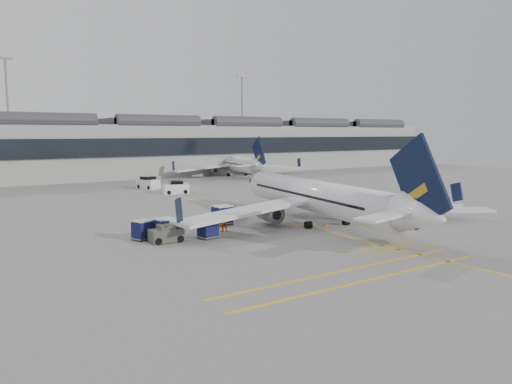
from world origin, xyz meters
TOP-DOWN VIEW (x-y plane):
  - ground at (0.00, 0.00)m, footprint 220.00×220.00m
  - terminal at (0.00, 71.93)m, footprint 200.00×20.45m
  - light_masts at (-1.67, 86.00)m, footprint 113.00×0.60m
  - apron_markings at (10.00, 10.00)m, footprint 0.25×60.00m
  - airliner_main at (12.29, 4.34)m, footprint 31.97×35.22m
  - airliner_far at (36.14, 59.51)m, footprint 29.39×32.40m
  - belt_loader at (5.51, 11.86)m, footprint 4.41×2.04m
  - baggage_cart_a at (3.73, 9.60)m, footprint 2.03×1.73m
  - baggage_cart_b at (-0.69, 4.57)m, footprint 1.84×1.61m
  - baggage_cart_c at (-5.74, 7.35)m, footprint 2.03×1.85m
  - baggage_cart_d at (-3.98, 6.55)m, footprint 1.96×1.69m
  - ramp_agent_a at (4.62, 9.22)m, footprint 0.77×0.82m
  - ramp_agent_b at (2.02, 6.62)m, footprint 0.97×0.76m
  - pushback_tug at (-4.42, 5.28)m, footprint 2.83×1.83m
  - safety_cone_nose at (10.90, 18.64)m, footprint 0.33×0.33m
  - safety_cone_engine at (11.96, 2.97)m, footprint 0.33×0.33m
  - service_van_mid at (10.15, 45.33)m, footprint 3.03×4.44m
  - service_van_right at (11.05, 36.37)m, footprint 4.19×2.68m

SIDE VIEW (x-z plane):
  - ground at x=0.00m, z-range 0.00..0.00m
  - apron_markings at x=10.00m, z-range 0.00..0.01m
  - safety_cone_engine at x=11.96m, z-range 0.00..0.45m
  - safety_cone_nose at x=10.90m, z-range 0.00..0.46m
  - belt_loader at x=5.51m, z-range -0.36..1.39m
  - pushback_tug at x=-4.42m, z-range -0.09..1.46m
  - service_van_right at x=11.05m, z-range -0.10..1.89m
  - baggage_cart_b at x=-0.69m, z-range 0.06..1.78m
  - service_van_mid at x=10.15m, z-range -0.11..1.97m
  - baggage_cart_c at x=-5.74m, z-range 0.06..1.81m
  - ramp_agent_a at x=4.62m, z-range 0.00..1.88m
  - ramp_agent_b at x=2.02m, z-range 0.00..2.00m
  - baggage_cart_d at x=-3.98m, z-range 0.07..1.93m
  - baggage_cart_a at x=3.73m, z-range 0.07..2.07m
  - airliner_far at x=36.14m, z-range -1.79..6.90m
  - airliner_main at x=12.29m, z-range -1.94..7.49m
  - terminal at x=0.00m, z-range -0.06..12.34m
  - light_masts at x=-1.67m, z-range 1.77..27.22m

